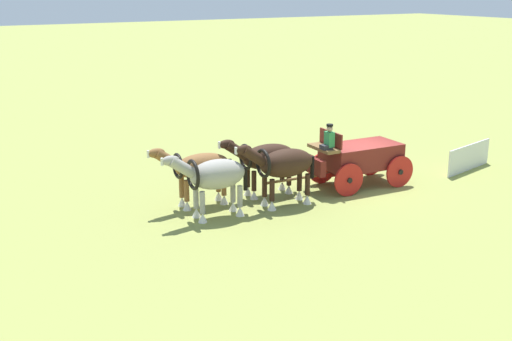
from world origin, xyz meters
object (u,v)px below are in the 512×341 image
object	(u,v)px
draft_horse_lead_near	(214,176)
draft_horse_lead_off	(198,168)
draft_horse_rear_off	(265,159)
show_wagon	(358,157)
draft_horse_rear_near	(283,165)

from	to	relation	value
draft_horse_lead_near	draft_horse_lead_off	size ratio (longest dim) A/B	0.98
draft_horse_rear_off	show_wagon	bearing A→B (deg)	166.77
draft_horse_rear_near	draft_horse_lead_off	xyz separation A→B (m)	(2.55, -1.44, -0.09)
draft_horse_rear_near	draft_horse_lead_near	world-z (taller)	draft_horse_rear_near
show_wagon	draft_horse_rear_near	size ratio (longest dim) A/B	1.91
draft_horse_rear_near	draft_horse_rear_off	size ratio (longest dim) A/B	0.98
show_wagon	draft_horse_rear_off	bearing A→B (deg)	-13.23
draft_horse_rear_near	draft_horse_lead_off	world-z (taller)	draft_horse_rear_near
show_wagon	draft_horse_lead_near	size ratio (longest dim) A/B	1.97
show_wagon	draft_horse_lead_near	distance (m)	6.28
show_wagon	draft_horse_lead_near	world-z (taller)	show_wagon
draft_horse_rear_off	draft_horse_lead_off	distance (m)	2.61
show_wagon	draft_horse_lead_off	xyz separation A→B (m)	(6.22, -0.99, 0.23)
draft_horse_rear_near	draft_horse_rear_off	xyz separation A→B (m)	(-0.06, -1.30, -0.08)
draft_horse_rear_near	draft_horse_rear_off	distance (m)	1.30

